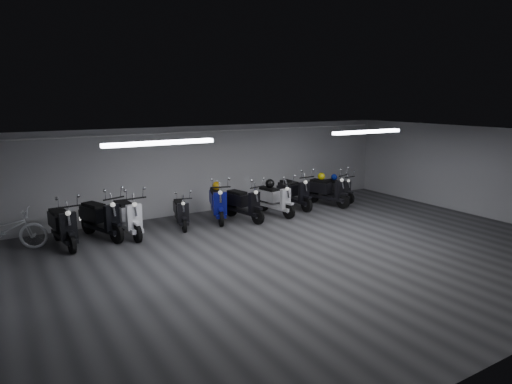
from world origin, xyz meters
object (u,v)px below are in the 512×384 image
scooter_4 (218,197)px  helmet_2 (334,177)px  helmet_1 (270,183)px  helmet_3 (321,176)px  scooter_1 (101,212)px  scooter_2 (127,210)px  scooter_5 (244,198)px  scooter_8 (328,186)px  scooter_9 (338,185)px  helmet_0 (216,186)px  scooter_0 (62,219)px  scooter_3 (181,207)px  scooter_6 (275,194)px  scooter_7 (295,187)px  bicycle (4,225)px

scooter_4 → helmet_2: bearing=22.4°
helmet_1 → helmet_3: bearing=2.7°
scooter_1 → helmet_3: size_ratio=7.66×
scooter_2 → helmet_1: 4.59m
scooter_4 → helmet_3: 4.02m
helmet_3 → scooter_5: bearing=-173.7°
scooter_8 → helmet_1: size_ratio=6.50×
helmet_1 → scooter_4: bearing=177.0°
scooter_9 → helmet_2: size_ratio=7.02×
helmet_0 → helmet_2: (4.76, 0.06, -0.17)m
scooter_0 → helmet_2: size_ratio=8.45×
helmet_1 → scooter_0: bearing=-179.1°
scooter_3 → scooter_9: (6.10, 0.18, 0.00)m
scooter_4 → helmet_2: (4.85, 0.31, 0.13)m
scooter_2 → scooter_5: size_ratio=1.04×
scooter_6 → scooter_7: bearing=10.9°
scooter_0 → scooter_9: scooter_0 is taller
scooter_7 → helmet_0: 2.84m
scooter_4 → scooter_6: scooter_4 is taller
scooter_6 → bicycle: 7.54m
scooter_2 → scooter_8: 6.86m
scooter_7 → helmet_2: size_ratio=8.46×
scooter_4 → helmet_1: (1.81, -0.09, 0.27)m
scooter_3 → scooter_6: size_ratio=0.87×
scooter_9 → helmet_0: bearing=172.5°
scooter_0 → helmet_3: 8.41m
scooter_7 → scooter_8: size_ratio=1.02×
scooter_7 → helmet_1: bearing=-174.0°
scooter_5 → scooter_7: scooter_7 is taller
scooter_4 → scooter_9: scooter_4 is taller
scooter_1 → scooter_3: scooter_1 is taller
scooter_2 → scooter_6: 4.63m
scooter_1 → scooter_8: (7.51, -0.25, -0.03)m
scooter_0 → scooter_8: scooter_0 is taller
scooter_2 → bicycle: size_ratio=1.00×
scooter_8 → scooter_5: bearing=164.8°
scooter_1 → scooter_8: bearing=-22.0°
scooter_6 → helmet_0: (-1.77, 0.60, 0.35)m
scooter_8 → helmet_3: size_ratio=7.35×
scooter_0 → scooter_6: size_ratio=1.06×
scooter_2 → scooter_3: (1.55, 0.08, -0.13)m
scooter_8 → helmet_0: (-4.00, 0.49, 0.32)m
scooter_3 → scooter_5: (1.93, -0.26, 0.10)m
helmet_1 → scooter_5: bearing=-166.8°
scooter_0 → bicycle: 1.35m
scooter_7 → scooter_8: 1.21m
helmet_1 → scooter_6: bearing=-80.2°
scooter_6 → bicycle: (-7.52, 0.62, -0.05)m
scooter_6 → helmet_3: size_ratio=7.07×
scooter_6 → scooter_7: size_ratio=0.95×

